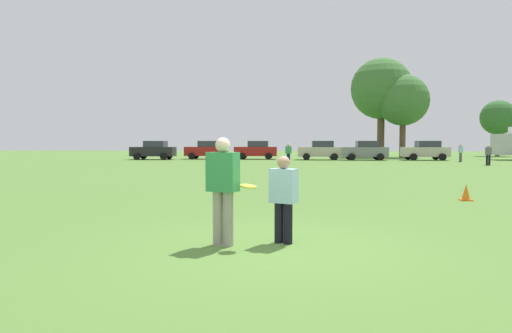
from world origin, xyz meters
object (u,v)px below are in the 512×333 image
(parked_car_mid_right, at_px, (320,150))
(bystander_sideline_watcher, at_px, (488,154))
(frisbee, at_px, (248,186))
(bystander_far_jogger, at_px, (461,152))
(player_thrower, at_px, (223,185))
(player_defender, at_px, (284,195))
(parked_car_center, at_px, (256,150))
(parked_car_far_right, at_px, (426,150))
(parked_car_near_left, at_px, (154,150))
(traffic_cone, at_px, (466,193))
(parked_car_near_right, at_px, (365,150))
(parked_car_mid_left, at_px, (207,150))
(bystander_field_marshal, at_px, (288,152))

(parked_car_mid_right, relative_size, bystander_sideline_watcher, 2.76)
(frisbee, height_order, bystander_far_jogger, bystander_far_jogger)
(player_thrower, relative_size, player_defender, 1.21)
(player_thrower, distance_m, parked_car_center, 37.82)
(parked_car_mid_right, relative_size, parked_car_far_right, 1.00)
(frisbee, height_order, parked_car_near_left, parked_car_near_left)
(traffic_cone, bearing_deg, bystander_far_jogger, 71.42)
(frisbee, bearing_deg, parked_car_near_right, 79.02)
(frisbee, relative_size, parked_car_center, 0.06)
(traffic_cone, relative_size, parked_car_mid_right, 0.11)
(player_defender, distance_m, parked_car_mid_left, 38.35)
(parked_car_near_left, distance_m, parked_car_far_right, 26.00)
(player_defender, xyz_separation_m, traffic_cone, (5.11, 6.09, -0.59))
(parked_car_center, distance_m, bystander_sideline_watcher, 20.80)
(bystander_field_marshal, bearing_deg, parked_car_near_right, 46.07)
(frisbee, relative_size, parked_car_far_right, 0.06)
(player_thrower, xyz_separation_m, parked_car_near_right, (7.49, 36.41, -0.08))
(parked_car_near_left, height_order, bystander_sideline_watcher, parked_car_near_left)
(bystander_sideline_watcher, bearing_deg, frisbee, -118.14)
(player_thrower, xyz_separation_m, bystander_far_jogger, (15.14, 33.26, -0.12))
(parked_car_near_left, bearing_deg, parked_car_mid_left, 18.98)
(player_thrower, bearing_deg, parked_car_mid_right, 84.83)
(parked_car_near_left, height_order, bystander_field_marshal, parked_car_near_left)
(player_thrower, bearing_deg, parked_car_near_left, 109.73)
(traffic_cone, relative_size, parked_car_mid_left, 0.11)
(frisbee, bearing_deg, parked_car_mid_right, 85.49)
(frisbee, relative_size, bystander_field_marshal, 0.17)
(player_defender, distance_m, bystander_sideline_watcher, 30.49)
(bystander_field_marshal, bearing_deg, frisbee, -89.99)
(bystander_field_marshal, bearing_deg, parked_car_far_right, 31.00)
(parked_car_near_right, bearing_deg, frisbee, -100.98)
(parked_car_center, distance_m, parked_car_far_right, 16.12)
(player_defender, height_order, frisbee, player_defender)
(parked_car_mid_left, distance_m, parked_car_center, 4.96)
(parked_car_far_right, bearing_deg, parked_car_mid_right, -179.51)
(traffic_cone, distance_m, bystander_far_jogger, 28.40)
(parked_car_center, height_order, parked_car_near_right, same)
(player_defender, bearing_deg, parked_car_near_left, 111.24)
(parked_car_center, bearing_deg, player_thrower, -85.50)
(parked_car_far_right, bearing_deg, frisbee, -109.07)
(bystander_far_jogger, bearing_deg, parked_car_near_right, 157.63)
(player_defender, relative_size, bystander_sideline_watcher, 0.96)
(player_thrower, height_order, parked_car_mid_right, parked_car_mid_right)
(bystander_field_marshal, bearing_deg, parked_car_near_left, 152.87)
(bystander_sideline_watcher, bearing_deg, bystander_far_jogger, 89.20)
(parked_car_mid_left, bearing_deg, frisbee, -77.49)
(player_thrower, bearing_deg, player_defender, 14.78)
(frisbee, bearing_deg, bystander_far_jogger, 66.17)
(player_defender, bearing_deg, parked_car_mid_right, 86.33)
(frisbee, bearing_deg, player_defender, 29.26)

